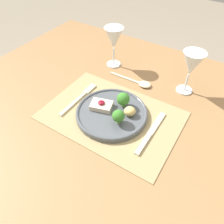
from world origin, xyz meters
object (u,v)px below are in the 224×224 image
at_px(fork, 81,97).
at_px(wine_glass_far, 114,39).
at_px(wine_glass_near, 192,65).
at_px(knife, 149,135).
at_px(spoon, 141,83).
at_px(dinner_plate, 113,113).

bearing_deg(fork, wine_glass_far, 93.42).
bearing_deg(wine_glass_near, fork, -141.36).
distance_m(knife, spoon, 0.29).
bearing_deg(spoon, wine_glass_near, 21.03).
distance_m(knife, wine_glass_near, 0.33).
relative_size(dinner_plate, fork, 1.22).
relative_size(fork, spoon, 1.09).
bearing_deg(knife, fork, 173.19).
xyz_separation_m(fork, wine_glass_near, (0.34, 0.27, 0.12)).
distance_m(fork, wine_glass_far, 0.31).
bearing_deg(spoon, fork, -125.73).
xyz_separation_m(dinner_plate, wine_glass_far, (-0.18, 0.30, 0.11)).
distance_m(dinner_plate, spoon, 0.23).
bearing_deg(knife, wine_glass_near, 85.34).
distance_m(fork, spoon, 0.27).
xyz_separation_m(dinner_plate, knife, (0.16, -0.01, -0.01)).
xyz_separation_m(fork, spoon, (0.16, 0.21, 0.00)).
distance_m(wine_glass_near, wine_glass_far, 0.36).
distance_m(knife, wine_glass_far, 0.48).
relative_size(dinner_plate, spoon, 1.33).
height_order(dinner_plate, fork, dinner_plate).
relative_size(fork, wine_glass_near, 1.21).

